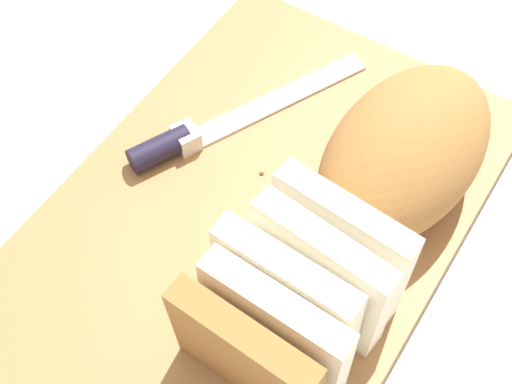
{
  "coord_description": "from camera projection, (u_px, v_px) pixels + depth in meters",
  "views": [
    {
      "loc": [
        0.27,
        0.19,
        0.54
      ],
      "look_at": [
        0.0,
        0.0,
        0.05
      ],
      "focal_mm": 51.82,
      "sensor_mm": 36.0,
      "label": 1
    }
  ],
  "objects": [
    {
      "name": "bread_loaf",
      "position": [
        369.0,
        199.0,
        0.56
      ],
      "size": [
        0.32,
        0.13,
        0.1
      ],
      "rotation": [
        0.0,
        0.0,
        -0.04
      ],
      "color": "#996633",
      "rests_on": "cutting_board"
    },
    {
      "name": "ground_plane",
      "position": [
        256.0,
        225.0,
        0.63
      ],
      "size": [
        3.0,
        3.0,
        0.0
      ],
      "primitive_type": "plane",
      "color": "beige"
    },
    {
      "name": "crumb_near_loaf",
      "position": [
        347.0,
        239.0,
        0.6
      ],
      "size": [
        0.0,
        0.0,
        0.0
      ],
      "primitive_type": "sphere",
      "color": "tan",
      "rests_on": "cutting_board"
    },
    {
      "name": "crumb_stray_left",
      "position": [
        301.0,
        191.0,
        0.62
      ],
      "size": [
        0.0,
        0.0,
        0.0
      ],
      "primitive_type": "sphere",
      "color": "tan",
      "rests_on": "cutting_board"
    },
    {
      "name": "bread_knife",
      "position": [
        194.0,
        135.0,
        0.65
      ],
      "size": [
        0.23,
        0.12,
        0.02
      ],
      "rotation": [
        0.0,
        0.0,
        2.74
      ],
      "color": "silver",
      "rests_on": "cutting_board"
    },
    {
      "name": "cutting_board",
      "position": [
        256.0,
        219.0,
        0.62
      ],
      "size": [
        0.47,
        0.33,
        0.02
      ],
      "primitive_type": "cube",
      "rotation": [
        0.0,
        0.0,
        0.03
      ],
      "color": "#9E6B3D",
      "rests_on": "ground_plane"
    },
    {
      "name": "crumb_near_knife",
      "position": [
        262.0,
        172.0,
        0.63
      ],
      "size": [
        0.0,
        0.0,
        0.0
      ],
      "primitive_type": "sphere",
      "color": "tan",
      "rests_on": "cutting_board"
    }
  ]
}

